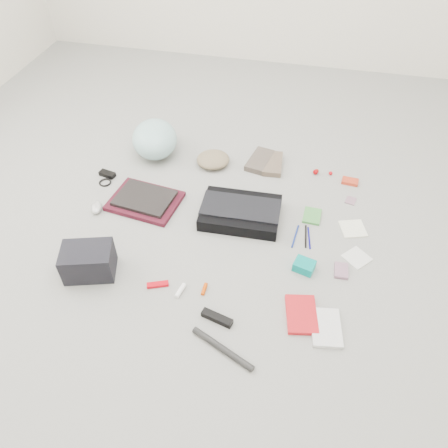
% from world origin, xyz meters
% --- Properties ---
extents(ground_plane, '(4.00, 4.00, 0.00)m').
position_xyz_m(ground_plane, '(0.00, 0.00, 0.00)').
color(ground_plane, gray).
extents(messenger_bag, '(0.42, 0.30, 0.07)m').
position_xyz_m(messenger_bag, '(0.06, 0.12, 0.03)').
color(messenger_bag, black).
rests_on(messenger_bag, ground_plane).
extents(bag_flap, '(0.42, 0.20, 0.01)m').
position_xyz_m(bag_flap, '(0.06, 0.12, 0.07)').
color(bag_flap, black).
rests_on(bag_flap, messenger_bag).
extents(laptop_sleeve, '(0.40, 0.32, 0.03)m').
position_xyz_m(laptop_sleeve, '(-0.47, 0.11, 0.01)').
color(laptop_sleeve, '#4A101E').
rests_on(laptop_sleeve, ground_plane).
extents(laptop, '(0.33, 0.26, 0.02)m').
position_xyz_m(laptop, '(-0.47, 0.11, 0.04)').
color(laptop, black).
rests_on(laptop, laptop_sleeve).
extents(bike_helmet, '(0.37, 0.41, 0.20)m').
position_xyz_m(bike_helmet, '(-0.56, 0.57, 0.10)').
color(bike_helmet, '#A7DCDD').
rests_on(bike_helmet, ground_plane).
extents(beanie, '(0.26, 0.25, 0.07)m').
position_xyz_m(beanie, '(-0.19, 0.53, 0.03)').
color(beanie, '#887558').
rests_on(beanie, ground_plane).
extents(mitten_left, '(0.16, 0.25, 0.03)m').
position_xyz_m(mitten_left, '(0.08, 0.61, 0.02)').
color(mitten_left, brown).
rests_on(mitten_left, ground_plane).
extents(mitten_right, '(0.13, 0.23, 0.03)m').
position_xyz_m(mitten_right, '(0.16, 0.60, 0.02)').
color(mitten_right, brown).
rests_on(mitten_right, ground_plane).
extents(power_brick, '(0.10, 0.06, 0.03)m').
position_xyz_m(power_brick, '(-0.76, 0.29, 0.01)').
color(power_brick, black).
rests_on(power_brick, ground_plane).
extents(cable_coil, '(0.07, 0.07, 0.01)m').
position_xyz_m(cable_coil, '(-0.75, 0.22, 0.01)').
color(cable_coil, black).
rests_on(cable_coil, ground_plane).
extents(mouse, '(0.08, 0.11, 0.04)m').
position_xyz_m(mouse, '(-0.70, 0.00, 0.02)').
color(mouse, '#AAAAAA').
rests_on(mouse, ground_plane).
extents(camera_bag, '(0.26, 0.22, 0.15)m').
position_xyz_m(camera_bag, '(-0.55, -0.40, 0.07)').
color(camera_bag, black).
rests_on(camera_bag, ground_plane).
extents(multitool, '(0.10, 0.06, 0.02)m').
position_xyz_m(multitool, '(-0.22, -0.41, 0.01)').
color(multitool, '#BF030F').
rests_on(multitool, ground_plane).
extents(toiletry_tube_white, '(0.04, 0.08, 0.02)m').
position_xyz_m(toiletry_tube_white, '(-0.11, -0.42, 0.01)').
color(toiletry_tube_white, white).
rests_on(toiletry_tube_white, ground_plane).
extents(toiletry_tube_orange, '(0.02, 0.06, 0.02)m').
position_xyz_m(toiletry_tube_orange, '(-0.00, -0.38, 0.01)').
color(toiletry_tube_orange, '#CC4002').
rests_on(toiletry_tube_orange, ground_plane).
extents(u_lock, '(0.14, 0.07, 0.03)m').
position_xyz_m(u_lock, '(0.09, -0.52, 0.01)').
color(u_lock, black).
rests_on(u_lock, ground_plane).
extents(bike_pump, '(0.28, 0.15, 0.03)m').
position_xyz_m(bike_pump, '(0.14, -0.66, 0.01)').
color(bike_pump, black).
rests_on(bike_pump, ground_plane).
extents(book_red, '(0.16, 0.21, 0.02)m').
position_xyz_m(book_red, '(0.44, -0.42, 0.01)').
color(book_red, red).
rests_on(book_red, ground_plane).
extents(book_white, '(0.15, 0.20, 0.02)m').
position_xyz_m(book_white, '(0.54, -0.47, 0.01)').
color(book_white, silver).
rests_on(book_white, ground_plane).
extents(notepad, '(0.10, 0.12, 0.01)m').
position_xyz_m(notepad, '(0.43, 0.20, 0.01)').
color(notepad, '#41893E').
rests_on(notepad, ground_plane).
extents(pen_blue, '(0.02, 0.16, 0.01)m').
position_xyz_m(pen_blue, '(0.36, 0.04, 0.00)').
color(pen_blue, navy).
rests_on(pen_blue, ground_plane).
extents(pen_black, '(0.02, 0.15, 0.01)m').
position_xyz_m(pen_black, '(0.41, 0.05, 0.00)').
color(pen_black, black).
rests_on(pen_black, ground_plane).
extents(pen_navy, '(0.03, 0.15, 0.01)m').
position_xyz_m(pen_navy, '(0.43, 0.04, 0.00)').
color(pen_navy, '#0A086F').
rests_on(pen_navy, ground_plane).
extents(accordion_wallet, '(0.11, 0.10, 0.05)m').
position_xyz_m(accordion_wallet, '(0.42, -0.16, 0.02)').
color(accordion_wallet, '#01908A').
rests_on(accordion_wallet, ground_plane).
extents(card_deck, '(0.06, 0.09, 0.02)m').
position_xyz_m(card_deck, '(0.59, -0.14, 0.01)').
color(card_deck, gray).
rests_on(card_deck, ground_plane).
extents(napkin_top, '(0.15, 0.15, 0.01)m').
position_xyz_m(napkin_top, '(0.64, 0.16, 0.00)').
color(napkin_top, white).
rests_on(napkin_top, ground_plane).
extents(napkin_bottom, '(0.15, 0.15, 0.01)m').
position_xyz_m(napkin_bottom, '(0.67, -0.04, 0.00)').
color(napkin_bottom, silver).
rests_on(napkin_bottom, ground_plane).
extents(lollipop_a, '(0.04, 0.04, 0.03)m').
position_xyz_m(lollipop_a, '(0.42, 0.58, 0.01)').
color(lollipop_a, '#9E0307').
rests_on(lollipop_a, ground_plane).
extents(lollipop_b, '(0.03, 0.03, 0.03)m').
position_xyz_m(lollipop_b, '(0.43, 0.59, 0.01)').
color(lollipop_b, '#A21B09').
rests_on(lollipop_b, ground_plane).
extents(lollipop_c, '(0.03, 0.03, 0.02)m').
position_xyz_m(lollipop_c, '(0.51, 0.59, 0.01)').
color(lollipop_c, red).
rests_on(lollipop_c, ground_plane).
extents(altoids_tin, '(0.10, 0.07, 0.02)m').
position_xyz_m(altoids_tin, '(0.62, 0.54, 0.01)').
color(altoids_tin, red).
rests_on(altoids_tin, ground_plane).
extents(stamp_sheet, '(0.07, 0.07, 0.00)m').
position_xyz_m(stamp_sheet, '(0.63, 0.38, 0.00)').
color(stamp_sheet, gray).
rests_on(stamp_sheet, ground_plane).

